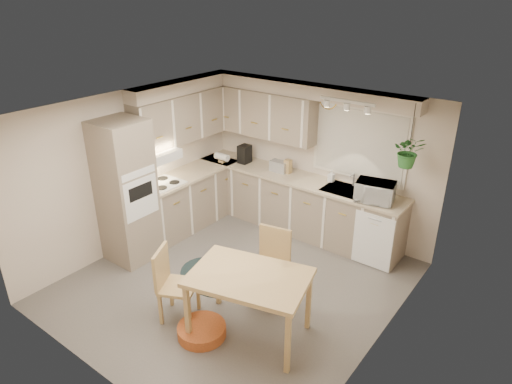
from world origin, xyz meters
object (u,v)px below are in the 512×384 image
chair_back (268,268)px  pet_bed (202,331)px  microwave (375,189)px  chair_left (178,285)px  dining_table (249,305)px  braided_rug (214,276)px

chair_back → pet_bed: size_ratio=1.69×
chair_back → microwave: 1.92m
chair_left → microwave: microwave is taller
dining_table → braided_rug: (-1.10, 0.61, -0.41)m
chair_back → chair_left: bearing=42.6°
chair_left → braided_rug: bearing=168.2°
chair_left → chair_back: (0.67, 0.92, 0.01)m
chair_back → braided_rug: chair_back is taller
braided_rug → microwave: 2.57m
dining_table → braided_rug: bearing=151.1°
chair_left → pet_bed: size_ratio=1.64×
dining_table → braided_rug: 1.32m
microwave → braided_rug: bearing=-143.2°
dining_table → chair_back: bearing=107.5°
chair_left → braided_rug: size_ratio=0.83×
braided_rug → pet_bed: size_ratio=1.97×
chair_back → pet_bed: bearing=66.3°
chair_left → chair_back: 1.14m
pet_bed → microwave: (0.83, 2.72, 1.05)m
chair_back → braided_rug: 1.01m
chair_back → microwave: size_ratio=1.82×
dining_table → microwave: bearing=80.3°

